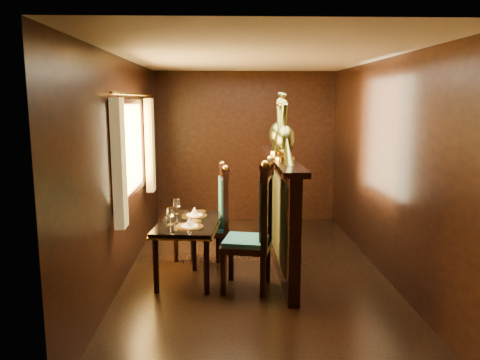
{
  "coord_description": "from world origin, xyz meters",
  "views": [
    {
      "loc": [
        -0.35,
        -5.31,
        2.02
      ],
      "look_at": [
        -0.16,
        0.38,
        1.05
      ],
      "focal_mm": 35.0,
      "sensor_mm": 36.0,
      "label": 1
    }
  ],
  "objects_px": {
    "chair_right": "(218,212)",
    "peacock_right": "(279,123)",
    "chair_left": "(259,222)",
    "peacock_left": "(285,127)",
    "dining_table": "(189,227)"
  },
  "relations": [
    {
      "from": "chair_left",
      "to": "peacock_right",
      "type": "bearing_deg",
      "value": 85.37
    },
    {
      "from": "chair_right",
      "to": "chair_left",
      "type": "bearing_deg",
      "value": -67.06
    },
    {
      "from": "chair_right",
      "to": "peacock_right",
      "type": "relative_size",
      "value": 1.68
    },
    {
      "from": "chair_left",
      "to": "chair_right",
      "type": "distance_m",
      "value": 0.92
    },
    {
      "from": "chair_right",
      "to": "peacock_right",
      "type": "xyz_separation_m",
      "value": [
        0.76,
        0.25,
        1.08
      ]
    },
    {
      "from": "peacock_left",
      "to": "peacock_right",
      "type": "bearing_deg",
      "value": 90.0
    },
    {
      "from": "dining_table",
      "to": "chair_left",
      "type": "height_order",
      "value": "chair_left"
    },
    {
      "from": "chair_left",
      "to": "peacock_left",
      "type": "relative_size",
      "value": 1.94
    },
    {
      "from": "chair_right",
      "to": "peacock_left",
      "type": "bearing_deg",
      "value": -32.82
    },
    {
      "from": "chair_left",
      "to": "chair_right",
      "type": "bearing_deg",
      "value": 131.46
    },
    {
      "from": "dining_table",
      "to": "peacock_left",
      "type": "bearing_deg",
      "value": 6.88
    },
    {
      "from": "chair_left",
      "to": "peacock_right",
      "type": "height_order",
      "value": "peacock_right"
    },
    {
      "from": "dining_table",
      "to": "peacock_right",
      "type": "xyz_separation_m",
      "value": [
        1.09,
        0.64,
        1.15
      ]
    },
    {
      "from": "chair_left",
      "to": "chair_right",
      "type": "relative_size",
      "value": 1.12
    },
    {
      "from": "chair_left",
      "to": "dining_table",
      "type": "bearing_deg",
      "value": 164.6
    }
  ]
}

